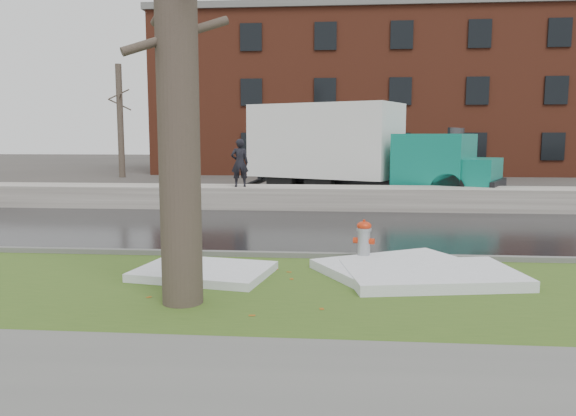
# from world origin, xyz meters

# --- Properties ---
(ground) EXTENTS (120.00, 120.00, 0.00)m
(ground) POSITION_xyz_m (0.00, 0.00, 0.00)
(ground) COLOR #47423D
(ground) RESTS_ON ground
(verge) EXTENTS (60.00, 4.50, 0.04)m
(verge) POSITION_xyz_m (0.00, -1.25, 0.02)
(verge) COLOR #36541C
(verge) RESTS_ON ground
(sidewalk) EXTENTS (60.00, 3.00, 0.05)m
(sidewalk) POSITION_xyz_m (0.00, -5.00, 0.03)
(sidewalk) COLOR slate
(sidewalk) RESTS_ON ground
(road) EXTENTS (60.00, 7.00, 0.03)m
(road) POSITION_xyz_m (0.00, 4.50, 0.01)
(road) COLOR black
(road) RESTS_ON ground
(parking_lot) EXTENTS (60.00, 9.00, 0.03)m
(parking_lot) POSITION_xyz_m (0.00, 13.00, 0.01)
(parking_lot) COLOR slate
(parking_lot) RESTS_ON ground
(curb) EXTENTS (60.00, 0.15, 0.14)m
(curb) POSITION_xyz_m (0.00, 1.00, 0.07)
(curb) COLOR slate
(curb) RESTS_ON ground
(snowbank) EXTENTS (60.00, 1.60, 0.75)m
(snowbank) POSITION_xyz_m (0.00, 8.70, 0.38)
(snowbank) COLOR beige
(snowbank) RESTS_ON ground
(brick_building) EXTENTS (26.00, 12.00, 10.00)m
(brick_building) POSITION_xyz_m (2.00, 30.00, 5.00)
(brick_building) COLOR maroon
(brick_building) RESTS_ON ground
(bg_tree_left) EXTENTS (1.40, 1.62, 6.50)m
(bg_tree_left) POSITION_xyz_m (-12.00, 22.00, 3.33)
(bg_tree_left) COLOR brown
(bg_tree_left) RESTS_ON ground
(bg_tree_center) EXTENTS (1.40, 1.62, 6.50)m
(bg_tree_center) POSITION_xyz_m (-6.00, 26.00, 3.33)
(bg_tree_center) COLOR brown
(bg_tree_center) RESTS_ON ground
(fire_hydrant) EXTENTS (0.42, 0.39, 0.84)m
(fire_hydrant) POSITION_xyz_m (1.09, 0.61, 0.49)
(fire_hydrant) COLOR #9DA1A5
(fire_hydrant) RESTS_ON verge
(tree) EXTENTS (1.35, 1.52, 7.31)m
(tree) POSITION_xyz_m (-1.64, -2.17, 3.72)
(tree) COLOR brown
(tree) RESTS_ON verge
(box_truck) EXTENTS (10.74, 6.26, 3.68)m
(box_truck) POSITION_xyz_m (1.13, 12.16, 1.94)
(box_truck) COLOR black
(box_truck) RESTS_ON ground
(worker) EXTENTS (0.65, 0.51, 1.58)m
(worker) POSITION_xyz_m (-2.64, 8.43, 1.54)
(worker) COLOR black
(worker) RESTS_ON snowbank
(snow_patch_near) EXTENTS (3.24, 3.01, 0.16)m
(snow_patch_near) POSITION_xyz_m (1.71, -0.10, 0.12)
(snow_patch_near) COLOR white
(snow_patch_near) RESTS_ON verge
(snow_patch_far) EXTENTS (2.45, 1.97, 0.14)m
(snow_patch_far) POSITION_xyz_m (-1.71, -0.58, 0.11)
(snow_patch_far) COLOR white
(snow_patch_far) RESTS_ON verge
(snow_patch_side) EXTENTS (3.07, 2.26, 0.18)m
(snow_patch_side) POSITION_xyz_m (2.16, -0.57, 0.13)
(snow_patch_side) COLOR white
(snow_patch_side) RESTS_ON verge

